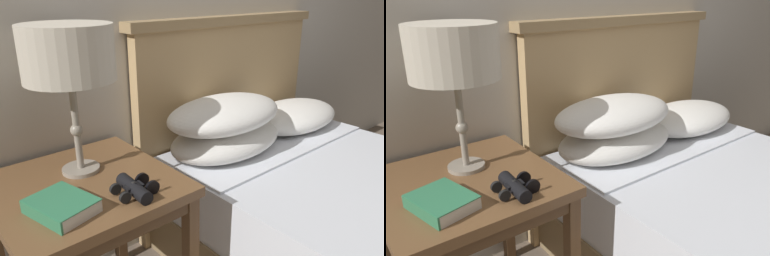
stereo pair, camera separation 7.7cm
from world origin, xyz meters
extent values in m
cube|color=brown|center=(-0.55, 0.74, 0.60)|extent=(0.58, 0.58, 0.04)
cube|color=brown|center=(-0.55, 0.74, 0.56)|extent=(0.55, 0.55, 0.05)
cube|color=brown|center=(-0.29, 0.99, 0.29)|extent=(0.04, 0.04, 0.58)
cube|color=white|center=(0.43, 0.66, 0.50)|extent=(1.08, 0.28, 0.01)
cube|color=tan|center=(0.43, 1.01, 0.53)|extent=(1.18, 0.06, 1.06)
cube|color=#A4865B|center=(0.43, 1.01, 1.08)|extent=(1.23, 0.10, 0.04)
ellipsoid|color=white|center=(0.18, 0.77, 0.57)|extent=(0.60, 0.36, 0.15)
ellipsoid|color=white|center=(0.69, 0.77, 0.57)|extent=(0.60, 0.36, 0.15)
ellipsoid|color=white|center=(0.16, 0.77, 0.70)|extent=(0.60, 0.36, 0.15)
cylinder|color=gray|center=(-0.51, 0.82, 0.63)|extent=(0.13, 0.13, 0.01)
cylinder|color=gray|center=(-0.51, 0.82, 0.79)|extent=(0.02, 0.02, 0.31)
sphere|color=gray|center=(-0.51, 0.82, 0.77)|extent=(0.04, 0.04, 0.04)
cylinder|color=beige|center=(-0.51, 0.82, 1.04)|extent=(0.30, 0.30, 0.18)
cube|color=silver|center=(-0.67, 0.61, 0.64)|extent=(0.18, 0.21, 0.04)
cube|color=#337F56|center=(-0.67, 0.61, 0.66)|extent=(0.18, 0.22, 0.00)
cube|color=#337F56|center=(-0.74, 0.59, 0.64)|extent=(0.05, 0.18, 0.04)
cylinder|color=black|center=(-0.46, 0.52, 0.64)|extent=(0.05, 0.10, 0.04)
cylinder|color=black|center=(-0.41, 0.52, 0.64)|extent=(0.05, 0.01, 0.05)
cylinder|color=black|center=(-0.51, 0.53, 0.64)|extent=(0.04, 0.01, 0.04)
cylinder|color=black|center=(-0.46, 0.59, 0.64)|extent=(0.05, 0.10, 0.04)
cylinder|color=black|center=(-0.41, 0.58, 0.64)|extent=(0.05, 0.01, 0.05)
cylinder|color=black|center=(-0.50, 0.59, 0.64)|extent=(0.04, 0.01, 0.04)
cube|color=black|center=(-0.46, 0.55, 0.65)|extent=(0.06, 0.04, 0.01)
cylinder|color=black|center=(-0.46, 0.55, 0.65)|extent=(0.02, 0.01, 0.02)
camera|label=1|loc=(-0.99, -0.34, 1.23)|focal=35.00mm
camera|label=2|loc=(-0.93, -0.39, 1.23)|focal=35.00mm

